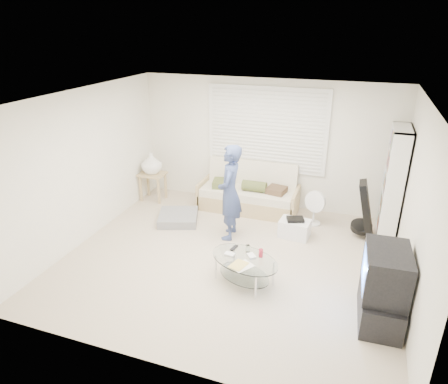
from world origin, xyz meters
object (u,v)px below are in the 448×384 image
at_px(bookshelf, 393,183).
at_px(tv_unit, 383,287).
at_px(futon_sofa, 249,195).
at_px(coffee_table, 244,263).

xyz_separation_m(bookshelf, tv_unit, (-0.13, -2.37, -0.48)).
distance_m(futon_sofa, tv_unit, 3.53).
xyz_separation_m(tv_unit, coffee_table, (-1.80, 0.20, -0.17)).
bearing_deg(futon_sofa, coffee_table, -75.44).
relative_size(bookshelf, coffee_table, 1.58).
distance_m(bookshelf, coffee_table, 2.97).
xyz_separation_m(futon_sofa, bookshelf, (2.54, -0.20, 0.65)).
bearing_deg(bookshelf, futon_sofa, 175.51).
bearing_deg(bookshelf, coffee_table, -131.66).
relative_size(futon_sofa, bookshelf, 1.01).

